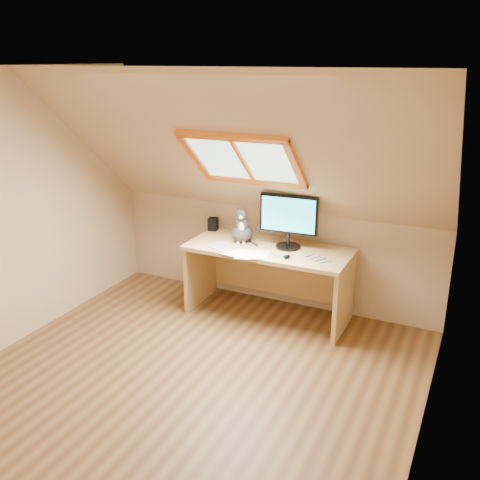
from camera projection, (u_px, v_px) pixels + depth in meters
The scene contains 10 objects.
ground at pixel (187, 383), 4.25m from camera, with size 3.50×3.50×0.00m, color brown.
room_shell at pixel (174, 214), 3.71m from camera, with size 3.52×3.52×2.41m.
desk at pixel (271, 266), 5.28m from camera, with size 1.59×0.69×0.72m.
monitor at pixel (289, 218), 5.04m from camera, with size 0.56×0.24×0.52m.
cat at pixel (242, 229), 5.26m from camera, with size 0.27×0.29×0.37m.
desk_speaker at pixel (213, 224), 5.64m from camera, with size 0.09×0.09×0.13m, color black.
graphics_tablet at pixel (222, 247), 5.15m from camera, with size 0.27×0.20×0.01m, color #B2B2B7.
mouse at pixel (287, 257), 4.87m from camera, with size 0.05×0.09×0.03m, color black.
papers at pixel (247, 254), 4.97m from camera, with size 0.35×0.30×0.01m.
cables at pixel (307, 258), 4.87m from camera, with size 0.51×0.26×0.01m.
Camera 1 is at (1.96, -3.11, 2.45)m, focal length 40.00 mm.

